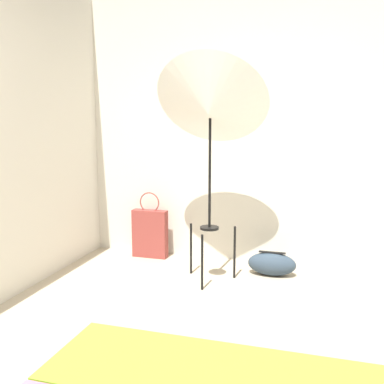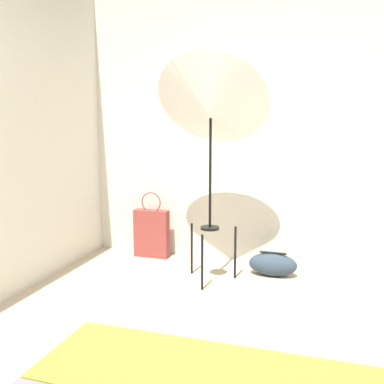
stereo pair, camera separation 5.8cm
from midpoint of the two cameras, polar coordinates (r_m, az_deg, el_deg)
wall_back at (r=4.23m, az=10.71°, el=8.23°), size 8.00×0.05×2.60m
photo_umbrella at (r=3.68m, az=2.84°, el=10.64°), size 0.94×0.75×1.88m
tote_bag at (r=4.49m, az=-4.80°, el=-5.16°), size 0.35×0.10×0.66m
duffel_bag at (r=4.06m, az=10.62°, el=-9.02°), size 0.42×0.20×0.21m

